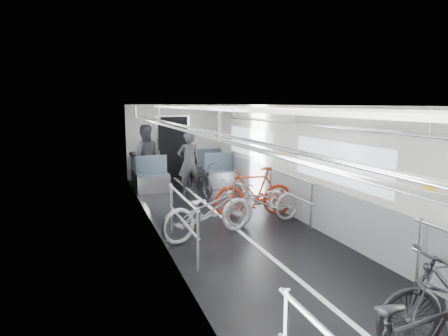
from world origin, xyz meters
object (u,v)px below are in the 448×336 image
(bike_aisle, at_px, (199,178))
(bike_right_mid, at_px, (264,202))
(person_seated, at_px, (145,157))
(bike_left_far, at_px, (208,210))
(person_standing, at_px, (189,163))
(bike_right_far, at_px, (254,192))

(bike_aisle, bearing_deg, bike_right_mid, -86.31)
(bike_right_mid, bearing_deg, person_seated, -166.06)
(person_seated, bearing_deg, bike_left_far, 103.27)
(bike_aisle, bearing_deg, person_seated, 129.46)
(person_standing, bearing_deg, person_seated, -56.68)
(bike_right_mid, distance_m, person_standing, 3.26)
(bike_right_mid, bearing_deg, bike_right_far, 168.92)
(bike_aisle, height_order, person_seated, person_seated)
(bike_right_mid, bearing_deg, bike_left_far, -81.67)
(bike_right_far, xyz_separation_m, bike_aisle, (-0.54, 2.45, -0.08))
(bike_aisle, xyz_separation_m, person_seated, (-1.27, 1.26, 0.46))
(bike_left_far, relative_size, bike_right_mid, 1.10)
(bike_aisle, bearing_deg, bike_right_far, -83.44)
(person_seated, bearing_deg, bike_right_mid, 120.13)
(bike_right_mid, distance_m, person_seated, 4.68)
(bike_left_far, distance_m, bike_aisle, 3.54)
(person_standing, bearing_deg, bike_right_far, 100.10)
(person_seated, bearing_deg, person_standing, 138.48)
(bike_right_far, height_order, bike_aisle, bike_right_far)
(bike_right_mid, relative_size, bike_right_far, 0.98)
(bike_right_mid, xyz_separation_m, bike_right_far, (0.03, 0.60, 0.08))
(bike_right_mid, xyz_separation_m, person_standing, (-0.78, 3.15, 0.39))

